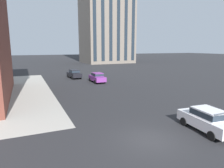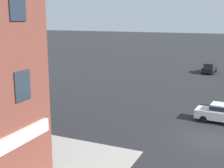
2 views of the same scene
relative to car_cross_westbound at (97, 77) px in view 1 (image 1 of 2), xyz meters
The scene contains 4 objects.
ground_plane 22.73m from the car_cross_westbound, 100.73° to the right, with size 320.00×320.00×0.00m, color #262628.
car_cross_westbound is the anchor object (origin of this frame).
car_main_mid 22.71m from the car_cross_westbound, 89.21° to the right, with size 2.14×4.52×1.68m.
car_cross_far 6.80m from the car_cross_westbound, 112.13° to the left, with size 2.16×4.53×1.68m.
Camera 1 is at (-7.25, -10.27, 5.99)m, focal length 32.34 mm.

